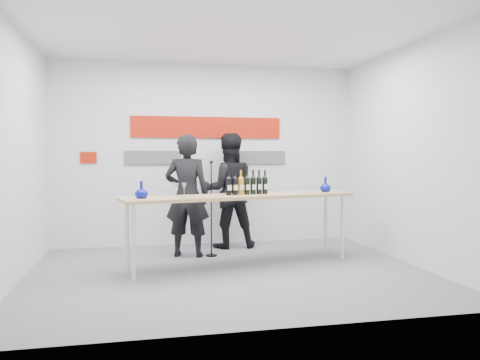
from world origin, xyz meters
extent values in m
plane|color=slate|center=(0.00, 0.00, 0.00)|extent=(5.00, 5.00, 0.00)
cube|color=silver|center=(0.00, 2.00, 1.50)|extent=(5.00, 0.04, 3.00)
cube|color=#AD1907|center=(0.00, 1.97, 1.95)|extent=(2.50, 0.02, 0.35)
cube|color=#59595E|center=(-0.90, 1.97, 1.45)|extent=(0.90, 0.02, 0.22)
cube|color=#59595E|center=(0.90, 1.97, 1.45)|extent=(0.90, 0.02, 0.22)
cube|color=#AD1907|center=(-1.90, 1.97, 1.45)|extent=(0.25, 0.02, 0.18)
cube|color=tan|center=(0.23, 0.34, 0.93)|extent=(3.25, 1.26, 0.04)
cylinder|color=silver|center=(-1.18, -0.17, 0.46)|extent=(0.05, 0.05, 0.91)
cylinder|color=silver|center=(1.73, 0.42, 0.46)|extent=(0.05, 0.05, 0.91)
cylinder|color=silver|center=(-1.27, 0.25, 0.46)|extent=(0.05, 0.05, 0.91)
cylinder|color=silver|center=(1.65, 0.84, 0.46)|extent=(0.05, 0.05, 0.91)
imported|color=black|center=(-0.43, 1.05, 0.90)|extent=(0.75, 0.60, 1.80)
imported|color=black|center=(0.29, 1.61, 0.92)|extent=(0.89, 0.70, 1.84)
cylinder|color=black|center=(-0.08, 1.01, 0.01)|extent=(0.16, 0.16, 0.02)
cylinder|color=black|center=(-0.08, 1.01, 0.68)|extent=(0.02, 0.02, 1.37)
sphere|color=black|center=(-0.08, 0.98, 1.39)|extent=(0.05, 0.05, 0.05)
camera|label=1|loc=(-1.08, -5.77, 1.48)|focal=35.00mm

